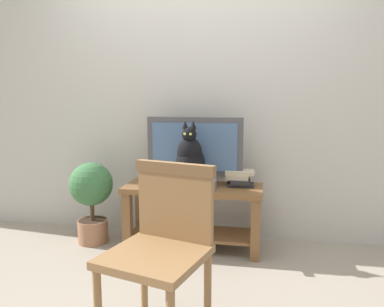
{
  "coord_description": "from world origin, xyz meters",
  "views": [
    {
      "loc": [
        0.51,
        -2.44,
        1.24
      ],
      "look_at": [
        -0.01,
        0.44,
        0.8
      ],
      "focal_mm": 34.9,
      "sensor_mm": 36.0,
      "label": 1
    }
  ],
  "objects": [
    {
      "name": "back_wall",
      "position": [
        0.0,
        0.86,
        1.4
      ],
      "size": [
        7.0,
        0.12,
        2.8
      ],
      "primitive_type": "cube",
      "color": "beige",
      "rests_on": "ground"
    },
    {
      "name": "tv_stand",
      "position": [
        -0.01,
        0.49,
        0.36
      ],
      "size": [
        1.12,
        0.43,
        0.53
      ],
      "color": "brown",
      "rests_on": "ground"
    },
    {
      "name": "media_box",
      "position": [
        -0.02,
        0.42,
        0.57
      ],
      "size": [
        0.41,
        0.23,
        0.08
      ],
      "color": "#ADADB2",
      "rests_on": "tv_stand"
    },
    {
      "name": "cat",
      "position": [
        -0.02,
        0.41,
        0.77
      ],
      "size": [
        0.23,
        0.35,
        0.46
      ],
      "color": "black",
      "rests_on": "media_box"
    },
    {
      "name": "potted_plant",
      "position": [
        -0.88,
        0.45,
        0.42
      ],
      "size": [
        0.37,
        0.37,
        0.7
      ],
      "color": "#9E6B4C",
      "rests_on": "ground"
    },
    {
      "name": "book_stack",
      "position": [
        0.36,
        0.54,
        0.59
      ],
      "size": [
        0.25,
        0.19,
        0.13
      ],
      "color": "#2D2D33",
      "rests_on": "tv_stand"
    },
    {
      "name": "ground_plane",
      "position": [
        0.0,
        0.0,
        0.0
      ],
      "size": [
        12.0,
        12.0,
        0.0
      ],
      "primitive_type": "plane",
      "color": "gray"
    },
    {
      "name": "wooden_chair",
      "position": [
        0.05,
        -0.69,
        0.54
      ],
      "size": [
        0.56,
        0.56,
        0.9
      ],
      "color": "olive",
      "rests_on": "ground"
    },
    {
      "name": "tv",
      "position": [
        -0.01,
        0.56,
        0.81
      ],
      "size": [
        0.79,
        0.2,
        0.56
      ],
      "color": "#4C4C51",
      "rests_on": "tv_stand"
    }
  ]
}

